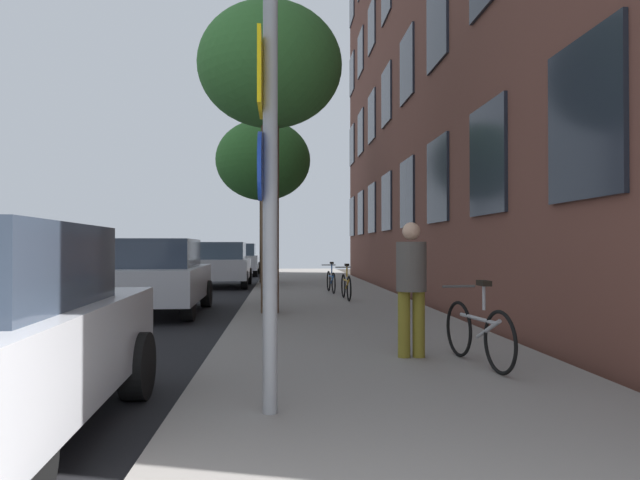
{
  "coord_description": "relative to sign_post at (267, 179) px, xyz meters",
  "views": [
    {
      "loc": [
        -0.09,
        -1.28,
        1.46
      ],
      "look_at": [
        0.82,
        12.23,
        1.63
      ],
      "focal_mm": 32.04,
      "sensor_mm": 36.0,
      "label": 1
    }
  ],
  "objects": [
    {
      "name": "ground_plane",
      "position": [
        -2.19,
        11.64,
        -2.01
      ],
      "size": [
        41.8,
        41.8,
        0.0
      ],
      "primitive_type": "plane",
      "color": "#332D28"
    },
    {
      "name": "road_asphalt",
      "position": [
        -4.29,
        11.64,
        -2.01
      ],
      "size": [
        7.0,
        38.0,
        0.01
      ],
      "primitive_type": "cube",
      "color": "black",
      "rests_on": "ground"
    },
    {
      "name": "sidewalk",
      "position": [
        1.31,
        11.64,
        -1.95
      ],
      "size": [
        4.2,
        38.0,
        0.12
      ],
      "primitive_type": "cube",
      "color": "gray",
      "rests_on": "ground"
    },
    {
      "name": "sign_post",
      "position": [
        0.0,
        0.0,
        0.0
      ],
      "size": [
        0.16,
        0.6,
        3.36
      ],
      "color": "gray",
      "rests_on": "sidewalk"
    },
    {
      "name": "traffic_light",
      "position": [
        -0.32,
        16.36,
        0.53
      ],
      "size": [
        0.43,
        0.24,
        3.53
      ],
      "color": "black",
      "rests_on": "sidewalk"
    },
    {
      "name": "tree_near",
      "position": [
        -0.12,
        7.03,
        3.09
      ],
      "size": [
        2.95,
        2.95,
        6.31
      ],
      "color": "brown",
      "rests_on": "sidewalk"
    },
    {
      "name": "tree_far",
      "position": [
        -0.58,
        16.98,
        2.71
      ],
      "size": [
        3.57,
        3.57,
        6.13
      ],
      "color": "#4C3823",
      "rests_on": "sidewalk"
    },
    {
      "name": "bicycle_0",
      "position": [
        2.35,
        1.72,
        -1.51
      ],
      "size": [
        0.42,
        1.67,
        0.97
      ],
      "color": "black",
      "rests_on": "sidewalk"
    },
    {
      "name": "bicycle_1",
      "position": [
        1.76,
        9.84,
        -1.53
      ],
      "size": [
        0.42,
        1.61,
        0.92
      ],
      "color": "black",
      "rests_on": "sidewalk"
    },
    {
      "name": "bicycle_2",
      "position": [
        1.57,
        12.05,
        -1.54
      ],
      "size": [
        0.42,
        1.61,
        0.91
      ],
      "color": "black",
      "rests_on": "sidewalk"
    },
    {
      "name": "pedestrian_0",
      "position": [
        1.69,
        2.22,
        -0.95
      ],
      "size": [
        0.4,
        0.4,
        1.64
      ],
      "color": "olive",
      "rests_on": "sidewalk"
    },
    {
      "name": "car_1",
      "position": [
        -2.48,
        7.92,
        -1.17
      ],
      "size": [
        1.86,
        4.21,
        1.62
      ],
      "color": "#B7B7BC",
      "rests_on": "road_asphalt"
    },
    {
      "name": "car_2",
      "position": [
        -2.02,
        16.26,
        -1.17
      ],
      "size": [
        1.96,
        4.03,
        1.62
      ],
      "color": "#B7B7BC",
      "rests_on": "road_asphalt"
    },
    {
      "name": "car_3",
      "position": [
        -2.02,
        24.59,
        -1.17
      ],
      "size": [
        1.95,
        4.12,
        1.62
      ],
      "color": "silver",
      "rests_on": "road_asphalt"
    }
  ]
}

